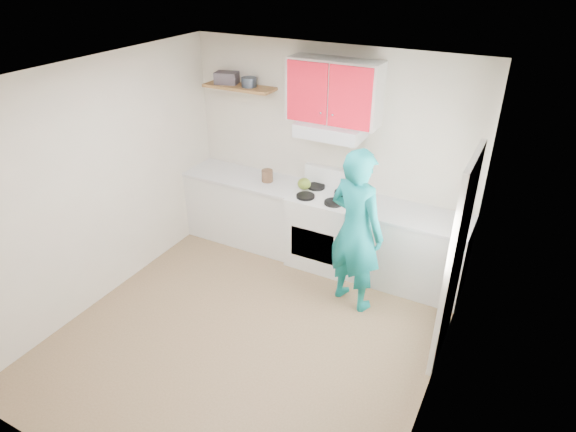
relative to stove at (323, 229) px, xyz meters
The scene contains 21 objects.
floor 1.64m from the stove, 93.63° to the right, with size 3.80×3.80×0.00m, color brown.
ceiling 2.66m from the stove, 93.63° to the right, with size 3.60×3.80×0.04m, color white.
back_wall 0.91m from the stove, 107.10° to the left, with size 3.60×0.04×2.60m, color beige.
front_wall 3.58m from the stove, 91.65° to the right, with size 3.60×0.04×2.60m, color beige.
left_wall 2.61m from the stove, 140.34° to the right, with size 0.04×3.80×2.60m, color beige.
right_wall 2.46m from the stove, 42.81° to the right, with size 0.04×3.80×2.60m, color beige.
door 1.97m from the stove, 27.58° to the right, with size 0.05×0.85×2.05m, color white.
door_glass 2.11m from the stove, 27.97° to the right, with size 0.01×0.55×0.95m, color white.
counter_left 1.14m from the stove, behind, with size 1.52×0.60×0.90m, color silver.
counter_right 1.04m from the stove, ahead, with size 1.32×0.60×0.90m, color silver.
stove is the anchor object (origin of this frame).
range_hood 1.24m from the stove, 90.00° to the left, with size 0.76×0.44×0.15m, color silver.
upper_cabinets 1.67m from the stove, 90.00° to the left, with size 1.02×0.33×0.70m, color red.
shelf 2.01m from the stove, behind, with size 0.90×0.30×0.04m, color brown.
books 2.20m from the stove, behind, with size 0.27×0.20×0.14m, color #423B43.
tin 1.99m from the stove, behind, with size 0.18×0.18×0.11m, color #333D4C.
kettle 0.61m from the stove, behind, with size 0.16×0.16×0.14m, color #586D1E.
crock 0.96m from the stove, behind, with size 0.14×0.14×0.17m, color #4A3120.
cutting_board 0.98m from the stove, ahead, with size 0.32×0.23×0.02m, color olive.
silicone_mat 1.51m from the stove, ahead, with size 0.27×0.22×0.01m, color red.
person 0.97m from the stove, 43.39° to the right, with size 0.67×0.44×1.82m, color #0D797C.
Camera 1 is at (2.17, -3.27, 3.51)m, focal length 30.77 mm.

